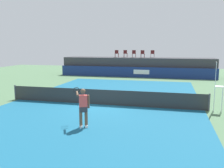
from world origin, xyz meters
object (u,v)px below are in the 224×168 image
at_px(tennis_ball, 124,100).
at_px(tennis_player, 83,106).
at_px(spectator_chair_far_right, 152,53).
at_px(umpire_chair, 217,83).
at_px(spectator_chair_left, 126,53).
at_px(spectator_chair_center, 134,53).
at_px(net_post_near, 15,92).
at_px(net_post_far, 209,102).
at_px(spectator_chair_far_left, 117,53).
at_px(spectator_chair_right, 143,54).

bearing_deg(tennis_ball, tennis_player, -97.10).
bearing_deg(spectator_chair_far_right, tennis_ball, -93.24).
relative_size(umpire_chair, tennis_player, 1.56).
distance_m(spectator_chair_left, spectator_chair_center, 1.08).
bearing_deg(spectator_chair_center, net_post_near, -110.75).
distance_m(spectator_chair_far_right, tennis_player, 19.89).
relative_size(net_post_near, net_post_far, 1.00).
relative_size(net_post_near, tennis_ball, 14.71).
height_order(umpire_chair, tennis_player, umpire_chair).
relative_size(spectator_chair_far_left, net_post_far, 0.89).
relative_size(net_post_far, tennis_player, 0.56).
height_order(umpire_chair, tennis_ball, umpire_chair).
bearing_deg(spectator_chair_right, spectator_chair_left, 166.82).
distance_m(spectator_chair_left, spectator_chair_right, 2.22).
bearing_deg(spectator_chair_center, tennis_ball, -84.10).
relative_size(spectator_chair_center, tennis_ball, 13.06).
distance_m(net_post_near, net_post_far, 12.40).
bearing_deg(spectator_chair_left, tennis_ball, -79.86).
xyz_separation_m(spectator_chair_left, spectator_chair_center, (1.07, -0.16, 0.00)).
bearing_deg(spectator_chair_far_right, net_post_far, -74.16).
xyz_separation_m(net_post_far, tennis_ball, (-5.18, 1.52, -0.46)).
bearing_deg(spectator_chair_far_left, spectator_chair_far_right, 3.85).
height_order(spectator_chair_left, tennis_ball, spectator_chair_left).
distance_m(spectator_chair_far_right, net_post_near, 17.57).
height_order(spectator_chair_center, tennis_player, spectator_chair_center).
height_order(spectator_chair_right, net_post_far, spectator_chair_right).
bearing_deg(net_post_near, spectator_chair_far_right, 62.65).
bearing_deg(spectator_chair_left, umpire_chair, -62.53).
relative_size(tennis_player, tennis_ball, 26.03).
xyz_separation_m(spectator_chair_center, net_post_far, (6.61, -15.30, -2.19)).
distance_m(spectator_chair_right, spectator_chair_far_right, 1.24).
relative_size(spectator_chair_left, tennis_player, 0.50).
height_order(spectator_chair_right, tennis_ball, spectator_chair_right).
height_order(spectator_chair_far_left, spectator_chair_far_right, same).
xyz_separation_m(spectator_chair_left, tennis_player, (1.77, -19.74, -1.73)).
bearing_deg(net_post_near, spectator_chair_left, 73.00).
xyz_separation_m(tennis_player, tennis_ball, (0.72, 5.80, -0.92)).
bearing_deg(tennis_player, net_post_near, 146.63).
relative_size(spectator_chair_far_right, net_post_far, 0.89).
xyz_separation_m(spectator_chair_far_left, spectator_chair_far_right, (4.33, 0.29, 0.00)).
xyz_separation_m(spectator_chair_far_left, umpire_chair, (9.07, -15.17, -1.11)).
height_order(umpire_chair, net_post_near, umpire_chair).
height_order(spectator_chair_center, umpire_chair, spectator_chair_center).
xyz_separation_m(spectator_chair_far_left, net_post_near, (-3.68, -15.19, -2.19)).
height_order(net_post_near, net_post_far, same).
bearing_deg(spectator_chair_right, spectator_chair_far_right, 25.26).
distance_m(spectator_chair_far_left, spectator_chair_center, 2.12).
distance_m(spectator_chair_center, net_post_near, 16.51).
xyz_separation_m(net_post_far, tennis_player, (-5.90, -4.28, 0.46)).
bearing_deg(net_post_near, tennis_ball, 11.87).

